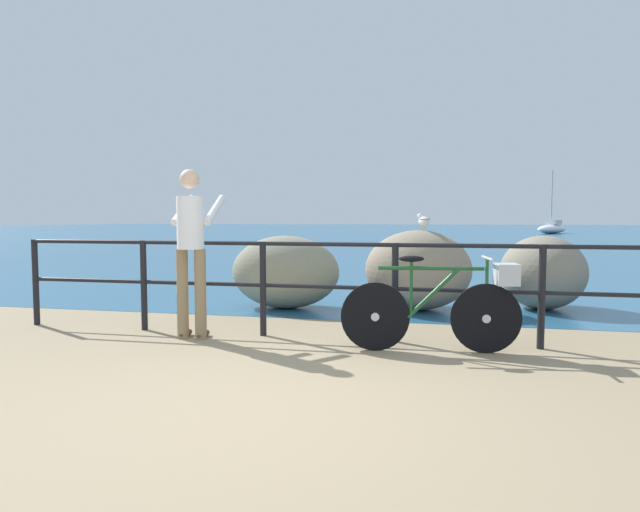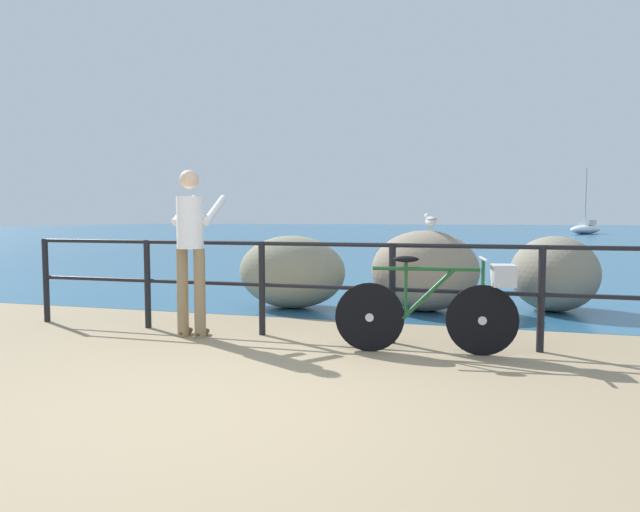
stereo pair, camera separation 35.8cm
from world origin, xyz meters
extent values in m
cube|color=#937F60|center=(0.00, 20.00, -0.05)|extent=(120.00, 120.00, 0.10)
cube|color=#285B7F|center=(0.00, 48.21, 0.00)|extent=(120.00, 90.00, 0.01)
cylinder|color=black|center=(-3.54, 2.18, 0.51)|extent=(0.07, 0.07, 1.02)
cylinder|color=black|center=(-2.13, 2.18, 0.51)|extent=(0.07, 0.07, 1.02)
cylinder|color=black|center=(-0.71, 2.18, 0.51)|extent=(0.07, 0.07, 1.02)
cylinder|color=black|center=(0.71, 2.18, 0.51)|extent=(0.07, 0.07, 1.02)
cylinder|color=black|center=(2.13, 2.18, 0.51)|extent=(0.07, 0.07, 1.02)
cylinder|color=black|center=(0.00, 2.18, 1.00)|extent=(7.09, 0.04, 0.04)
cylinder|color=black|center=(0.00, 2.18, 0.55)|extent=(7.09, 0.04, 0.04)
cylinder|color=black|center=(0.55, 1.77, 0.33)|extent=(0.66, 0.11, 0.66)
cylinder|color=#B7BCC6|center=(0.55, 1.77, 0.33)|extent=(0.09, 0.07, 0.08)
cylinder|color=black|center=(1.59, 1.89, 0.33)|extent=(0.66, 0.11, 0.66)
cylinder|color=#B7BCC6|center=(1.59, 1.89, 0.33)|extent=(0.09, 0.07, 0.08)
cylinder|color=#194C23|center=(1.07, 1.83, 0.80)|extent=(0.99, 0.15, 0.04)
cylinder|color=#194C23|center=(1.10, 1.83, 0.57)|extent=(0.50, 0.10, 0.50)
cylinder|color=#194C23|center=(0.89, 1.81, 0.59)|extent=(0.03, 0.03, 0.53)
ellipsoid|color=black|center=(0.89, 1.81, 0.89)|extent=(0.25, 0.13, 0.06)
cylinder|color=#194C23|center=(1.59, 1.89, 0.62)|extent=(0.03, 0.03, 0.57)
cylinder|color=#B7BCC6|center=(1.59, 1.89, 0.90)|extent=(0.08, 0.48, 0.03)
cube|color=#B7BCC6|center=(1.77, 1.91, 0.75)|extent=(0.23, 0.26, 0.20)
cylinder|color=#8C7251|center=(-1.50, 1.88, 0.47)|extent=(0.12, 0.12, 0.95)
ellipsoid|color=#513319|center=(-1.50, 1.94, 0.04)|extent=(0.11, 0.26, 0.08)
cylinder|color=#8C7251|center=(-1.30, 1.89, 0.47)|extent=(0.12, 0.12, 0.95)
ellipsoid|color=#513319|center=(-1.30, 1.95, 0.04)|extent=(0.11, 0.26, 0.08)
cylinder|color=white|center=(-1.40, 1.88, 1.23)|extent=(0.28, 0.28, 0.55)
sphere|color=beige|center=(-1.40, 1.88, 1.68)|extent=(0.20, 0.20, 0.20)
cylinder|color=white|center=(-1.59, 2.11, 1.36)|extent=(0.10, 0.52, 0.34)
cylinder|color=white|center=(-1.23, 2.13, 1.36)|extent=(0.10, 0.52, 0.34)
ellipsoid|color=gray|center=(0.86, 4.23, 0.55)|extent=(1.46, 1.24, 1.10)
ellipsoid|color=gray|center=(-0.96, 3.96, 0.51)|extent=(1.54, 1.01, 1.02)
ellipsoid|color=gray|center=(2.57, 4.67, 0.51)|extent=(1.16, 1.25, 1.03)
cylinder|color=gold|center=(0.92, 4.20, 1.13)|extent=(0.01, 0.01, 0.06)
cylinder|color=gold|center=(0.96, 4.22, 1.13)|extent=(0.01, 0.01, 0.06)
ellipsoid|color=white|center=(0.94, 4.21, 1.23)|extent=(0.22, 0.28, 0.13)
ellipsoid|color=#9E9EA3|center=(0.95, 4.19, 1.26)|extent=(0.22, 0.27, 0.06)
sphere|color=white|center=(0.88, 4.32, 1.30)|extent=(0.08, 0.08, 0.08)
cone|color=gold|center=(0.86, 4.36, 1.29)|extent=(0.04, 0.06, 0.02)
ellipsoid|color=white|center=(9.71, 41.88, 0.36)|extent=(3.47, 4.41, 0.70)
cube|color=silver|center=(9.87, 42.13, 0.89)|extent=(1.37, 1.53, 0.36)
cylinder|color=#B2B2B7|center=(9.60, 41.71, 2.81)|extent=(0.10, 0.10, 4.20)
camera|label=1|loc=(1.14, -3.42, 1.28)|focal=30.75mm
camera|label=2|loc=(1.49, -3.34, 1.28)|focal=30.75mm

